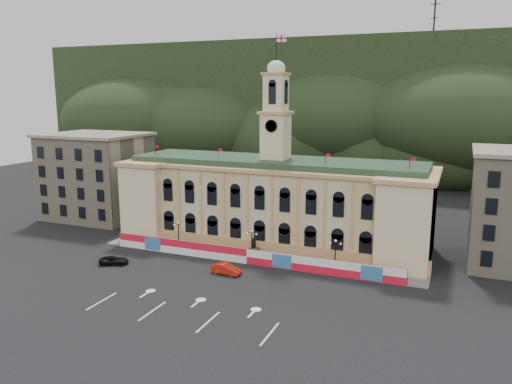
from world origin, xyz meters
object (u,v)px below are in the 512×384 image
at_px(lamp_center, 252,242).
at_px(red_sedan, 226,269).
at_px(black_suv, 114,260).
at_px(statue, 254,251).

relative_size(lamp_center, red_sedan, 1.04).
height_order(lamp_center, black_suv, lamp_center).
relative_size(statue, black_suv, 0.72).
bearing_deg(red_sedan, black_suv, 105.32).
bearing_deg(statue, lamp_center, -90.00).
relative_size(statue, lamp_center, 0.72).
relative_size(red_sedan, black_suv, 0.97).
distance_m(lamp_center, black_suv, 22.52).
distance_m(statue, black_suv, 22.88).
bearing_deg(red_sedan, statue, -1.59).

